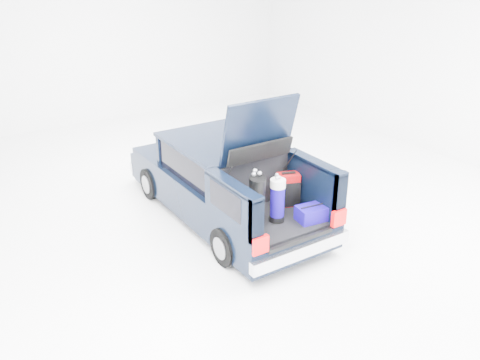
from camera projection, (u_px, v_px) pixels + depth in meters
ground at (225, 216)px, 9.37m from camera, size 14.00×14.00×0.00m
car at (222, 181)px, 9.17m from camera, size 1.87×4.65×2.47m
red_suitcase at (288, 190)px, 8.35m from camera, size 0.41×0.34×0.59m
black_golf_bag at (256, 201)px, 7.65m from camera, size 0.34×0.40×0.92m
blue_golf_bag at (277, 200)px, 7.81m from camera, size 0.27×0.27×0.80m
blue_duffel at (312, 213)px, 7.93m from camera, size 0.53×0.38×0.26m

